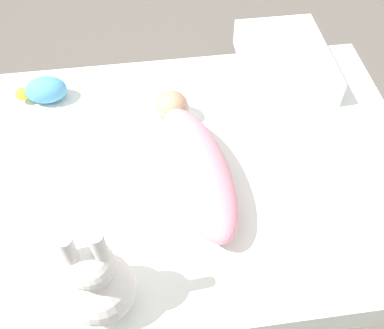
{
  "coord_description": "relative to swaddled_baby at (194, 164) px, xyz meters",
  "views": [
    {
      "loc": [
        0.1,
        0.83,
        1.2
      ],
      "look_at": [
        -0.01,
        0.04,
        0.17
      ],
      "focal_mm": 42.0,
      "sensor_mm": 36.0,
      "label": 1
    }
  ],
  "objects": [
    {
      "name": "swaddled_baby",
      "position": [
        0.0,
        0.0,
        0.0
      ],
      "size": [
        0.25,
        0.57,
        0.14
      ],
      "rotation": [
        0.0,
        0.0,
        4.87
      ],
      "color": "pink",
      "rests_on": "bed_mattress"
    },
    {
      "name": "ground_plane",
      "position": [
        0.01,
        -0.05,
        -0.19
      ],
      "size": [
        12.0,
        12.0,
        0.0
      ],
      "primitive_type": "plane",
      "color": "#514C47"
    },
    {
      "name": "burp_cloth",
      "position": [
        0.06,
        -0.22,
        -0.06
      ],
      "size": [
        0.17,
        0.16,
        0.02
      ],
      "color": "white",
      "rests_on": "bed_mattress"
    },
    {
      "name": "turtle_plush",
      "position": [
        0.45,
        -0.4,
        -0.03
      ],
      "size": [
        0.17,
        0.09,
        0.09
      ],
      "color": "#4C99C6",
      "rests_on": "bed_mattress"
    },
    {
      "name": "pillow",
      "position": [
        -0.38,
        -0.42,
        -0.02
      ],
      "size": [
        0.29,
        0.39,
        0.1
      ],
      "color": "white",
      "rests_on": "bed_mattress"
    },
    {
      "name": "bunny_plush",
      "position": [
        0.27,
        0.34,
        0.04
      ],
      "size": [
        0.17,
        0.17,
        0.32
      ],
      "color": "white",
      "rests_on": "bed_mattress"
    },
    {
      "name": "bed_mattress",
      "position": [
        0.01,
        -0.05,
        -0.13
      ],
      "size": [
        1.4,
        1.01,
        0.12
      ],
      "color": "white",
      "rests_on": "ground_plane"
    }
  ]
}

